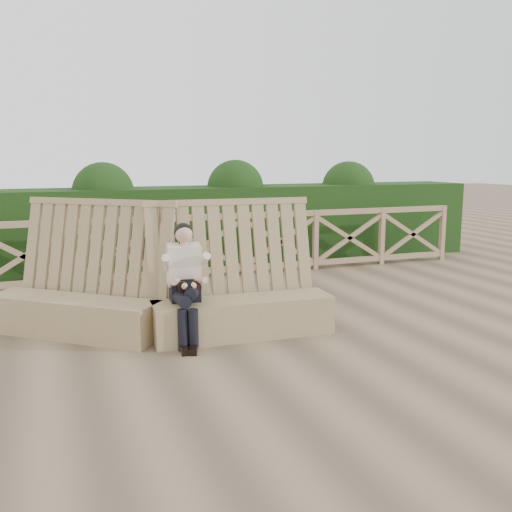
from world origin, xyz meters
name	(u,v)px	position (x,y,z in m)	size (l,w,h in m)	color
ground	(285,336)	(0.00, 0.00, 0.00)	(60.00, 60.00, 0.00)	brown
bench	(159,301)	(-1.34, 0.63, 0.40)	(3.88, 2.07, 1.58)	olive
woman	(185,278)	(-1.11, 0.25, 0.73)	(0.39, 0.81, 1.34)	black
guardrail	(203,246)	(0.00, 3.50, 0.55)	(10.10, 0.09, 1.10)	#907053
hedge	(186,227)	(0.00, 4.70, 0.75)	(12.00, 1.20, 1.50)	black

